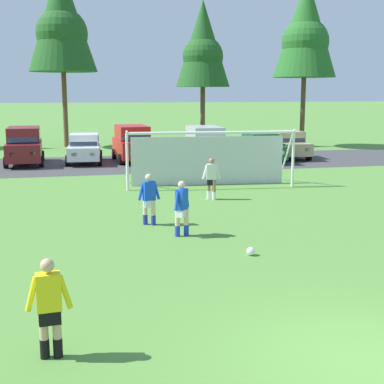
% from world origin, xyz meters
% --- Properties ---
extents(ground_plane, '(400.00, 400.00, 0.00)m').
position_xyz_m(ground_plane, '(0.00, 15.00, 0.00)').
color(ground_plane, '#518438').
extents(parking_lot_strip, '(52.00, 8.40, 0.01)m').
position_xyz_m(parking_lot_strip, '(0.00, 24.73, 0.00)').
color(parking_lot_strip, '#3D3D3F').
rests_on(parking_lot_strip, ground).
extents(soccer_ball, '(0.22, 0.22, 0.22)m').
position_xyz_m(soccer_ball, '(0.11, 5.76, 0.11)').
color(soccer_ball, white).
rests_on(soccer_ball, ground).
extents(soccer_goal, '(7.56, 2.58, 2.57)m').
position_xyz_m(soccer_goal, '(1.77, 16.35, 1.29)').
color(soccer_goal, white).
rests_on(soccer_goal, ground).
extents(referee, '(0.74, 0.27, 1.64)m').
position_xyz_m(referee, '(-4.79, 1.26, 0.82)').
color(referee, tan).
rests_on(referee, ground).
extents(player_striker_near, '(0.75, 0.32, 1.64)m').
position_xyz_m(player_striker_near, '(-1.96, 9.62, 0.82)').
color(player_striker_near, beige).
rests_on(player_striker_near, ground).
extents(player_midfield_center, '(0.72, 0.34, 1.64)m').
position_xyz_m(player_midfield_center, '(1.03, 13.16, 0.82)').
color(player_midfield_center, '#936B4C').
rests_on(player_midfield_center, ground).
extents(player_winger_left, '(0.58, 0.58, 1.64)m').
position_xyz_m(player_winger_left, '(-1.23, 8.05, 0.82)').
color(player_winger_left, beige).
rests_on(player_winger_left, ground).
extents(parked_car_slot_far_left, '(2.22, 4.64, 2.16)m').
position_xyz_m(parked_car_slot_far_left, '(-6.84, 25.76, 1.11)').
color(parked_car_slot_far_left, maroon).
rests_on(parked_car_slot_far_left, ground).
extents(parked_car_slot_left, '(2.26, 4.32, 1.72)m').
position_xyz_m(parked_car_slot_left, '(-3.42, 25.64, 0.88)').
color(parked_car_slot_left, silver).
rests_on(parked_car_slot_left, ground).
extents(parked_car_slot_center_left, '(2.29, 4.68, 2.16)m').
position_xyz_m(parked_car_slot_center_left, '(-0.53, 25.79, 1.11)').
color(parked_car_slot_center_left, red).
rests_on(parked_car_slot_center_left, ground).
extents(parked_car_slot_center, '(2.24, 4.66, 2.16)m').
position_xyz_m(parked_car_slot_center, '(3.54, 23.85, 1.11)').
color(parked_car_slot_center, '#B2B2BC').
rests_on(parked_car_slot_center, ground).
extents(parked_car_slot_center_right, '(2.08, 4.22, 1.72)m').
position_xyz_m(parked_car_slot_center_right, '(7.00, 23.88, 0.88)').
color(parked_car_slot_center_right, '#194C2D').
rests_on(parked_car_slot_center_right, ground).
extents(parked_car_slot_right, '(2.28, 4.32, 1.72)m').
position_xyz_m(parked_car_slot_right, '(9.32, 25.18, 0.88)').
color(parked_car_slot_right, tan).
rests_on(parked_car_slot_right, ground).
extents(tree_mid_left, '(5.10, 5.10, 13.61)m').
position_xyz_m(tree_mid_left, '(-4.45, 35.90, 9.37)').
color(tree_mid_left, brown).
rests_on(tree_mid_left, ground).
extents(tree_center_back, '(4.10, 4.10, 10.93)m').
position_xyz_m(tree_center_back, '(5.85, 33.73, 7.52)').
color(tree_center_back, brown).
rests_on(tree_center_back, ground).
extents(tree_mid_right, '(4.73, 4.73, 12.62)m').
position_xyz_m(tree_mid_right, '(13.34, 32.00, 8.68)').
color(tree_mid_right, brown).
rests_on(tree_mid_right, ground).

